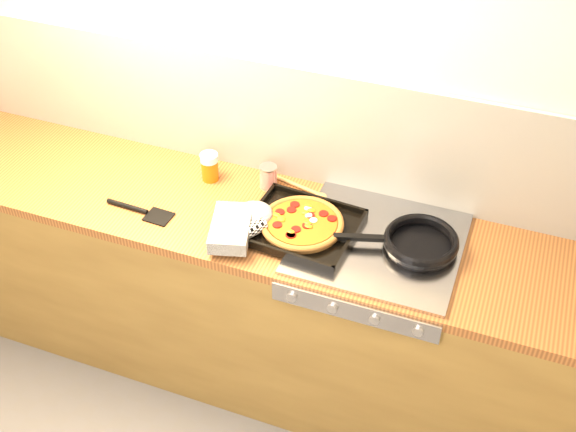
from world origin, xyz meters
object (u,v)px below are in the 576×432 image
at_px(frying_pan, 419,242).
at_px(juice_glass, 210,167).
at_px(pizza_on_tray, 283,224).
at_px(tomato_can, 268,177).

xyz_separation_m(frying_pan, juice_glass, (-0.90, 0.13, 0.02)).
bearing_deg(pizza_on_tray, frying_pan, 9.56).
relative_size(pizza_on_tray, frying_pan, 1.14).
bearing_deg(pizza_on_tray, tomato_can, 122.49).
distance_m(pizza_on_tray, frying_pan, 0.50).
relative_size(tomato_can, juice_glass, 0.83).
xyz_separation_m(frying_pan, tomato_can, (-0.65, 0.16, 0.01)).
height_order(pizza_on_tray, frying_pan, pizza_on_tray).
relative_size(pizza_on_tray, tomato_can, 5.39).
height_order(pizza_on_tray, juice_glass, juice_glass).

